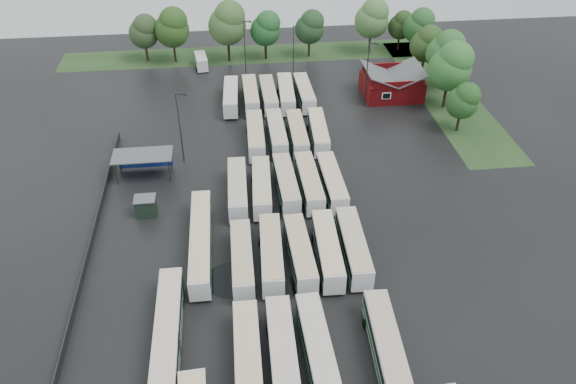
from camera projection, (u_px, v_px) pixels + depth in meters
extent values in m
plane|color=black|center=(283.00, 272.00, 63.61)|extent=(160.00, 160.00, 0.00)
cube|color=maroon|center=(391.00, 87.00, 99.36)|extent=(10.00, 8.00, 3.40)
cube|color=#4C4F51|center=(379.00, 74.00, 97.61)|extent=(5.07, 8.60, 2.19)
cube|color=#4C4F51|center=(407.00, 72.00, 98.07)|extent=(5.07, 8.60, 2.19)
cube|color=maroon|center=(399.00, 85.00, 94.85)|extent=(9.00, 0.20, 1.20)
cube|color=silver|center=(386.00, 96.00, 95.73)|extent=(1.60, 0.12, 1.20)
cylinder|color=#2D2D30|center=(116.00, 174.00, 76.83)|extent=(0.16, 0.16, 3.40)
cylinder|color=#2D2D30|center=(169.00, 171.00, 77.49)|extent=(0.16, 0.16, 3.40)
cylinder|color=#2D2D30|center=(119.00, 161.00, 79.41)|extent=(0.16, 0.16, 3.40)
cylinder|color=#2D2D30|center=(171.00, 158.00, 80.07)|extent=(0.16, 0.16, 3.40)
cube|color=#4C4F51|center=(142.00, 155.00, 77.40)|extent=(8.20, 4.20, 0.15)
cube|color=navy|center=(145.00, 159.00, 80.04)|extent=(7.60, 0.08, 2.60)
cube|color=black|center=(146.00, 207.00, 71.54)|extent=(2.50, 2.00, 2.50)
cube|color=#4C4F51|center=(144.00, 198.00, 70.78)|extent=(2.70, 2.20, 0.12)
cube|color=#23401B|center=(259.00, 54.00, 116.06)|extent=(80.00, 10.00, 0.01)
cube|color=#23401B|center=(444.00, 93.00, 101.28)|extent=(10.00, 50.00, 0.01)
cube|color=#2D2D30|center=(93.00, 237.00, 67.66)|extent=(0.10, 50.00, 1.20)
cube|color=silver|center=(248.00, 356.00, 52.07)|extent=(2.54, 11.55, 2.64)
cube|color=black|center=(247.00, 352.00, 51.76)|extent=(2.59, 11.09, 0.84)
cube|color=#105222|center=(248.00, 360.00, 52.41)|extent=(2.58, 11.32, 0.58)
cube|color=beige|center=(247.00, 347.00, 51.27)|extent=(2.44, 11.20, 0.12)
cylinder|color=black|center=(246.00, 334.00, 55.82)|extent=(2.45, 0.92, 0.92)
cube|color=silver|center=(282.00, 351.00, 52.55)|extent=(2.61, 11.62, 2.65)
cube|color=black|center=(282.00, 347.00, 52.24)|extent=(2.66, 11.16, 0.85)
cube|color=#115223|center=(282.00, 355.00, 52.89)|extent=(2.65, 11.39, 0.58)
cube|color=beige|center=(282.00, 341.00, 51.74)|extent=(2.50, 11.27, 0.12)
cylinder|color=black|center=(278.00, 330.00, 56.31)|extent=(2.46, 0.93, 0.93)
cube|color=silver|center=(317.00, 346.00, 53.02)|extent=(2.70, 11.44, 2.61)
cube|color=black|center=(317.00, 343.00, 52.72)|extent=(2.74, 10.99, 0.83)
cube|color=#0A4C20|center=(317.00, 350.00, 53.36)|extent=(2.74, 11.22, 0.57)
cube|color=beige|center=(317.00, 337.00, 52.24)|extent=(2.59, 11.10, 0.11)
cylinder|color=black|center=(311.00, 326.00, 56.72)|extent=(2.42, 0.91, 0.91)
cube|color=silver|center=(385.00, 343.00, 53.26)|extent=(3.00, 11.63, 2.64)
cube|color=black|center=(386.00, 340.00, 52.95)|extent=(3.03, 11.17, 0.84)
cube|color=#114B20|center=(385.00, 347.00, 53.60)|extent=(3.03, 11.40, 0.58)
cube|color=#C4AD94|center=(387.00, 334.00, 52.46)|extent=(2.88, 11.28, 0.12)
cylinder|color=black|center=(375.00, 323.00, 57.00)|extent=(2.45, 0.92, 0.92)
cube|color=silver|center=(242.00, 259.00, 62.93)|extent=(2.40, 11.11, 2.54)
cube|color=black|center=(242.00, 256.00, 62.63)|extent=(2.46, 10.67, 0.81)
cube|color=#194727|center=(242.00, 263.00, 63.26)|extent=(2.45, 10.89, 0.56)
cube|color=#C5AF8A|center=(241.00, 250.00, 62.16)|extent=(2.31, 10.78, 0.11)
cylinder|color=black|center=(244.00, 290.00, 60.81)|extent=(2.36, 0.89, 0.89)
cylinder|color=black|center=(241.00, 247.00, 66.53)|extent=(2.36, 0.89, 0.89)
cube|color=silver|center=(271.00, 254.00, 63.56)|extent=(2.94, 11.60, 2.63)
cube|color=black|center=(271.00, 250.00, 63.25)|extent=(2.97, 11.14, 0.84)
cube|color=#114822|center=(271.00, 258.00, 63.90)|extent=(2.97, 11.37, 0.58)
cube|color=#C6B185|center=(271.00, 245.00, 62.76)|extent=(2.83, 11.25, 0.11)
cylinder|color=black|center=(275.00, 285.00, 61.36)|extent=(2.44, 0.92, 0.92)
cylinder|color=black|center=(269.00, 241.00, 67.30)|extent=(2.44, 0.92, 0.92)
cube|color=silver|center=(300.00, 253.00, 63.77)|extent=(2.63, 11.23, 2.56)
cube|color=black|center=(300.00, 249.00, 63.47)|extent=(2.68, 10.79, 0.82)
cube|color=#114924|center=(300.00, 256.00, 64.10)|extent=(2.68, 11.01, 0.56)
cube|color=#CEB58A|center=(300.00, 244.00, 63.00)|extent=(2.53, 10.90, 0.11)
cylinder|color=black|center=(304.00, 283.00, 61.63)|extent=(2.37, 0.89, 0.89)
cylinder|color=black|center=(296.00, 241.00, 67.40)|extent=(2.37, 0.89, 0.89)
cube|color=silver|center=(327.00, 250.00, 64.09)|extent=(2.84, 11.72, 2.67)
cube|color=black|center=(328.00, 246.00, 63.78)|extent=(2.88, 11.25, 0.85)
cube|color=#16552A|center=(327.00, 254.00, 64.43)|extent=(2.88, 11.49, 0.59)
cube|color=beige|center=(328.00, 240.00, 63.28)|extent=(2.73, 11.36, 0.12)
cylinder|color=black|center=(333.00, 281.00, 61.86)|extent=(2.47, 0.93, 0.93)
cylinder|color=black|center=(322.00, 238.00, 67.87)|extent=(2.47, 0.93, 0.93)
cube|color=silver|center=(353.00, 247.00, 64.49)|extent=(2.80, 11.79, 2.69)
cube|color=black|center=(354.00, 243.00, 64.18)|extent=(2.84, 11.32, 0.86)
cube|color=#115A24|center=(353.00, 250.00, 64.84)|extent=(2.84, 11.56, 0.59)
cube|color=#C5B390|center=(354.00, 237.00, 63.68)|extent=(2.69, 11.43, 0.12)
cylinder|color=black|center=(360.00, 278.00, 62.25)|extent=(2.49, 0.94, 0.94)
cylinder|color=black|center=(346.00, 235.00, 68.30)|extent=(2.49, 0.94, 0.94)
cube|color=silver|center=(238.00, 189.00, 73.90)|extent=(2.65, 11.56, 2.64)
cube|color=black|center=(237.00, 185.00, 73.59)|extent=(2.70, 11.10, 0.84)
cube|color=#1C552A|center=(238.00, 192.00, 74.24)|extent=(2.69, 11.33, 0.58)
cube|color=beige|center=(237.00, 180.00, 73.10)|extent=(2.55, 11.21, 0.12)
cylinder|color=black|center=(239.00, 214.00, 71.70)|extent=(2.45, 0.92, 0.92)
cylinder|color=black|center=(237.00, 181.00, 77.64)|extent=(2.45, 0.92, 0.92)
cube|color=silver|center=(262.00, 187.00, 74.27)|extent=(2.94, 11.48, 2.61)
cube|color=black|center=(262.00, 184.00, 73.96)|extent=(2.98, 11.03, 0.83)
cube|color=#0E4822|center=(262.00, 190.00, 74.60)|extent=(2.98, 11.25, 0.57)
cube|color=beige|center=(261.00, 179.00, 73.48)|extent=(2.83, 11.13, 0.11)
cylinder|color=black|center=(264.00, 211.00, 72.09)|extent=(2.42, 0.91, 0.91)
cylinder|color=black|center=(260.00, 180.00, 77.96)|extent=(2.42, 0.91, 0.91)
cube|color=silver|center=(286.00, 183.00, 74.95)|extent=(2.65, 11.39, 2.60)
cube|color=black|center=(286.00, 180.00, 74.65)|extent=(2.70, 10.94, 0.83)
cube|color=#0E5927|center=(286.00, 187.00, 75.29)|extent=(2.69, 11.17, 0.57)
cube|color=#C7AE93|center=(286.00, 175.00, 74.17)|extent=(2.55, 11.05, 0.11)
cylinder|color=black|center=(289.00, 207.00, 72.79)|extent=(2.41, 0.91, 0.91)
cylinder|color=black|center=(283.00, 176.00, 78.64)|extent=(2.41, 0.91, 0.91)
cube|color=silver|center=(309.00, 182.00, 75.05)|extent=(2.59, 11.64, 2.66)
cube|color=black|center=(309.00, 179.00, 74.74)|extent=(2.64, 11.18, 0.85)
cube|color=#1C502A|center=(309.00, 186.00, 75.40)|extent=(2.63, 11.41, 0.59)
cube|color=#CDB187|center=(309.00, 174.00, 74.25)|extent=(2.49, 11.29, 0.12)
cylinder|color=black|center=(313.00, 207.00, 72.83)|extent=(2.47, 0.93, 0.93)
cylinder|color=black|center=(305.00, 175.00, 78.83)|extent=(2.47, 0.93, 0.93)
cube|color=silver|center=(332.00, 182.00, 75.16)|extent=(2.52, 11.45, 2.62)
cube|color=black|center=(332.00, 179.00, 74.85)|extent=(2.57, 11.00, 0.84)
cube|color=#125627|center=(332.00, 186.00, 75.50)|extent=(2.57, 11.22, 0.58)
cube|color=beige|center=(332.00, 174.00, 74.37)|extent=(2.42, 11.11, 0.11)
cylinder|color=black|center=(336.00, 206.00, 72.98)|extent=(2.43, 0.91, 0.91)
cylinder|color=black|center=(327.00, 175.00, 78.87)|extent=(2.43, 0.91, 0.91)
cube|color=silver|center=(256.00, 135.00, 85.27)|extent=(2.71, 11.71, 2.67)
cube|color=black|center=(255.00, 132.00, 84.96)|extent=(2.76, 11.24, 0.85)
cube|color=#104B1F|center=(256.00, 139.00, 85.62)|extent=(2.76, 11.48, 0.59)
cube|color=#CDB68C|center=(255.00, 127.00, 84.47)|extent=(2.61, 11.36, 0.12)
cylinder|color=black|center=(258.00, 156.00, 83.04)|extent=(2.48, 0.93, 0.93)
cylinder|color=black|center=(254.00, 131.00, 89.06)|extent=(2.48, 0.93, 0.93)
cube|color=silver|center=(277.00, 133.00, 85.89)|extent=(2.42, 11.37, 2.60)
cube|color=black|center=(277.00, 130.00, 85.58)|extent=(2.47, 10.91, 0.83)
cube|color=#185127|center=(277.00, 136.00, 86.22)|extent=(2.47, 11.14, 0.57)
cube|color=beige|center=(277.00, 125.00, 85.10)|extent=(2.32, 11.03, 0.11)
cylinder|color=black|center=(279.00, 153.00, 83.71)|extent=(2.41, 0.91, 0.91)
cylinder|color=black|center=(274.00, 129.00, 89.58)|extent=(2.41, 0.91, 0.91)
cube|color=silver|center=(297.00, 134.00, 85.81)|extent=(2.42, 11.24, 2.57)
cube|color=black|center=(297.00, 131.00, 85.51)|extent=(2.47, 10.79, 0.82)
cube|color=#104D22|center=(297.00, 137.00, 86.14)|extent=(2.46, 11.02, 0.57)
cube|color=tan|center=(297.00, 126.00, 85.03)|extent=(2.32, 10.91, 0.11)
cylinder|color=black|center=(300.00, 153.00, 83.66)|extent=(2.39, 0.90, 0.90)
cylinder|color=black|center=(294.00, 130.00, 89.46)|extent=(2.39, 0.90, 0.90)
cube|color=silver|center=(318.00, 132.00, 86.25)|extent=(2.93, 11.42, 2.59)
cube|color=black|center=(318.00, 129.00, 85.95)|extent=(2.96, 10.97, 0.83)
cube|color=#164D27|center=(318.00, 135.00, 86.59)|extent=(2.96, 11.20, 0.57)
cube|color=beige|center=(319.00, 124.00, 85.47)|extent=(2.82, 11.08, 0.11)
cylinder|color=black|center=(322.00, 151.00, 84.09)|extent=(2.40, 0.91, 0.91)
cylinder|color=black|center=(315.00, 128.00, 89.93)|extent=(2.40, 0.91, 0.91)
cube|color=silver|center=(231.00, 97.00, 96.13)|extent=(2.89, 11.44, 2.60)
cube|color=black|center=(231.00, 94.00, 95.83)|extent=(2.92, 10.99, 0.83)
cube|color=#1E522D|center=(231.00, 100.00, 96.47)|extent=(2.92, 11.22, 0.57)
cube|color=beige|center=(231.00, 89.00, 95.35)|extent=(2.78, 11.10, 0.11)
cylinder|color=black|center=(232.00, 113.00, 93.96)|extent=(2.41, 0.91, 0.91)
cylinder|color=black|center=(231.00, 94.00, 99.82)|extent=(2.41, 0.91, 0.91)
cube|color=silver|center=(251.00, 95.00, 96.60)|extent=(2.39, 11.39, 2.61)
cube|color=black|center=(251.00, 92.00, 96.30)|extent=(2.44, 10.94, 0.84)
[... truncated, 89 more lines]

